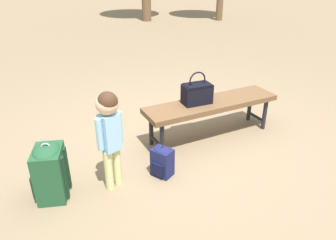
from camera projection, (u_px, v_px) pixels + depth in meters
The scene contains 6 objects.
ground_plane at pixel (180, 141), 3.71m from camera, with size 40.00×40.00×0.00m, color #7F6B51.
park_bench at pixel (212, 106), 3.64m from camera, with size 1.65×0.72×0.45m.
handbag at pixel (197, 93), 3.51m from camera, with size 0.36×0.26×0.37m.
child_standing at pixel (109, 126), 2.68m from camera, with size 0.25×0.19×0.94m.
backpack_large at pixel (50, 170), 2.73m from camera, with size 0.37×0.40×0.54m.
backpack_small at pixel (162, 160), 3.05m from camera, with size 0.20×0.22×0.33m.
Camera 1 is at (2.11, 2.42, 1.88)m, focal length 33.94 mm.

